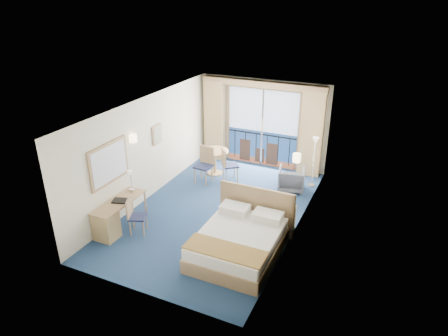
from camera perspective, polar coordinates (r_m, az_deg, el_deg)
floor at (r=10.12m, az=-0.91°, el=-6.13°), size 6.50×6.50×0.00m
room_walls at (r=9.34m, az=-0.99°, el=3.31°), size 4.04×6.54×2.72m
balcony_door at (r=12.37m, az=5.45°, el=5.43°), size 2.36×0.03×2.52m
curtain_left at (r=12.75m, az=-1.34°, el=6.76°), size 0.65×0.22×2.55m
curtain_right at (r=11.80m, az=12.39°, el=4.71°), size 0.65×0.22×2.55m
pelmet at (r=11.87m, az=5.56°, el=11.84°), size 3.80×0.25×0.18m
mirror at (r=9.29m, az=-16.11°, el=0.65°), size 0.05×1.25×0.95m
wall_print at (r=10.70m, az=-9.54°, el=4.74°), size 0.04×0.42×0.52m
sconce_left at (r=9.80m, az=-12.85°, el=4.16°), size 0.18×0.18×0.18m
sconce_right at (r=8.58m, az=10.36°, el=1.44°), size 0.18×0.18×0.18m
bed at (r=8.47m, az=2.25°, el=-10.36°), size 1.77×2.10×1.11m
nightstand at (r=9.32m, az=8.49°, el=-7.17°), size 0.46×0.44×0.61m
phone at (r=9.09m, az=8.79°, el=-5.52°), size 0.21×0.18×0.08m
armchair at (r=11.14m, az=9.59°, el=-1.56°), size 0.84×0.86×0.65m
floor_lamp at (r=11.18m, az=12.83°, el=2.58°), size 0.20×0.20×1.45m
desk at (r=9.34m, az=-16.11°, el=-7.30°), size 0.50×1.46×0.68m
desk_chair at (r=9.26m, az=-12.73°, el=-6.43°), size 0.49×0.48×0.86m
folder at (r=9.44m, az=-14.62°, el=-4.53°), size 0.40×0.35×0.03m
desk_lamp at (r=9.69m, az=-13.22°, el=-1.19°), size 0.13×0.13×0.50m
round_table at (r=11.86m, az=-1.33°, el=1.70°), size 0.83×0.83×0.74m
table_chair_a at (r=11.43m, az=0.50°, el=0.73°), size 0.59×0.59×0.97m
table_chair_b at (r=11.38m, az=-2.75°, el=0.80°), size 0.47×0.48×1.04m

